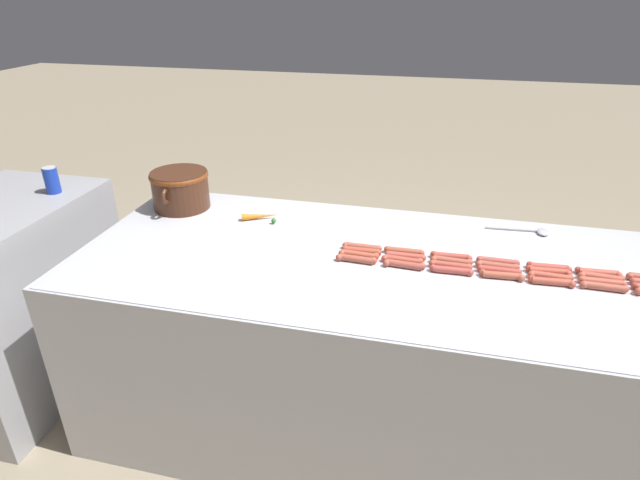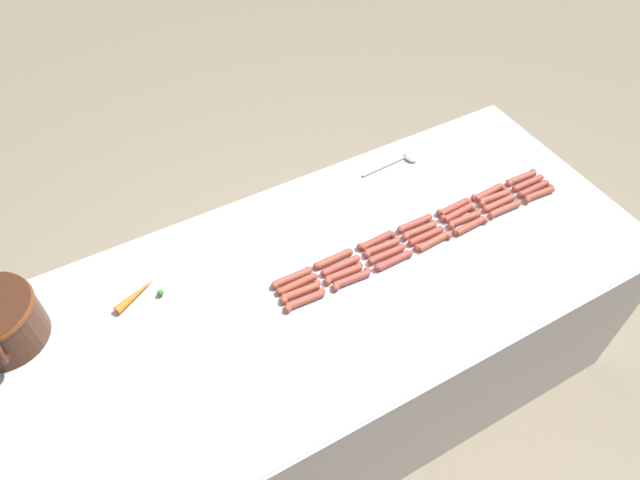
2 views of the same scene
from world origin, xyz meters
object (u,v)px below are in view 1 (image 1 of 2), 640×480
Objects in this scene: serving_spoon at (532,231)px; carrot at (261,216)px; back_cabinet at (11,301)px; hot_dog_2 at (552,282)px; hot_dog_3 at (502,275)px; hot_dog_10 at (499,270)px; hot_dog_18 at (451,261)px; hot_dog_24 at (498,261)px; hot_dog_11 at (450,265)px; soda_can at (52,180)px; hot_dog_17 at (497,266)px; hot_dog_25 at (451,256)px; hot_dog_8 at (602,282)px; hot_dog_13 at (359,255)px; hot_dog_23 at (549,267)px; hot_dog_27 at (362,247)px; hot_dog_20 at (361,251)px; hot_dog_19 at (405,256)px; hot_dog_12 at (402,260)px; bean_pot at (180,187)px; hot_dog_5 at (404,265)px; hot_dog_9 at (550,276)px; hot_dog_15 at (601,277)px; hot_dog_26 at (404,251)px; hot_dog_16 at (549,271)px; hot_dog_6 at (356,259)px; hot_dog_22 at (598,273)px; hot_dog_1 at (604,287)px.

carrot is at bearing 96.72° from serving_spoon.
hot_dog_2 is (0.08, -2.37, 0.39)m from back_cabinet.
hot_dog_3 is 0.04m from hot_dog_10.
hot_dog_24 is (0.04, -0.18, 0.00)m from hot_dog_18.
hot_dog_11 is 1.31× the size of soda_can.
hot_dog_25 is at bearing 78.36° from hot_dog_17.
hot_dog_13 is (0.00, 0.90, 0.00)m from hot_dog_8.
hot_dog_23 is at bearing -69.59° from hot_dog_10.
hot_dog_11 is at bearing -101.63° from hot_dog_27.
hot_dog_13 is at bearing 178.80° from hot_dog_27.
hot_dog_10 is (0.04, 0.18, 0.00)m from hot_dog_2.
hot_dog_2 is 0.72m from hot_dog_20.
hot_dog_2 is 1.00× the size of hot_dog_24.
hot_dog_19 is at bearing 90.55° from hot_dog_18.
hot_dog_12 and hot_dog_17 have the same top height.
back_cabinet is 2.80× the size of bean_pot.
hot_dog_5 is 1.00× the size of hot_dog_23.
hot_dog_20 is (0.04, 0.53, 0.00)m from hot_dog_10.
hot_dog_2 is 1.00× the size of hot_dog_12.
hot_dog_23 is at bearing -3.72° from hot_dog_9.
hot_dog_23 is 0.61× the size of serving_spoon.
hot_dog_15 and hot_dog_26 have the same top height.
hot_dog_18 is (0.04, -0.19, 0.00)m from hot_dog_12.
hot_dog_24 is (0.11, 0.01, 0.00)m from hot_dog_3.
hot_dog_13 is 0.07m from hot_dog_27.
hot_dog_16 and hot_dog_25 have the same top height.
hot_dog_18 is (0.16, -2.01, 0.39)m from back_cabinet.
hot_dog_9 is (0.04, -0.00, 0.00)m from hot_dog_2.
hot_dog_25 is (0.11, -0.18, 0.00)m from hot_dog_5.
hot_dog_3 and hot_dog_27 have the same top height.
hot_dog_20 is (0.07, -0.01, 0.00)m from hot_dog_6.
soda_can reaches higher than hot_dog_24.
hot_dog_15 is 1.00× the size of hot_dog_18.
hot_dog_26 is 0.63m from serving_spoon.
hot_dog_5 is at bearing -90.39° from hot_dog_6.
hot_dog_19 and hot_dog_22 have the same top height.
hot_dog_18 is 0.04m from hot_dog_25.
hot_dog_22 and hot_dog_26 have the same top height.
back_cabinet is 2.23m from hot_dog_10.
hot_dog_10 is at bearing 110.41° from hot_dog_23.
hot_dog_23 is 1.31× the size of soda_can.
hot_dog_13 and hot_dog_24 have the same top height.
hot_dog_6 is at bearing 101.26° from hot_dog_18.
hot_dog_12 is at bearing 179.51° from hot_dog_26.
hot_dog_1 and hot_dog_27 have the same top height.
back_cabinet reaches higher than hot_dog_11.
back_cabinet is at bearing 96.15° from hot_dog_26.
hot_dog_9 is 1.00× the size of hot_dog_16.
bean_pot reaches higher than hot_dog_22.
hot_dog_16 is 1.31× the size of soda_can.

